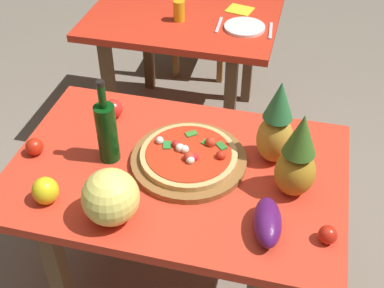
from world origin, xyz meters
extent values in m
plane|color=gray|center=(0.00, 0.00, 0.00)|extent=(10.00, 10.00, 0.00)
cube|color=brown|center=(-0.36, 0.36, 0.37)|extent=(0.06, 0.06, 0.73)
cube|color=brown|center=(0.36, 0.36, 0.37)|extent=(0.06, 0.06, 0.73)
cube|color=red|center=(0.00, 0.00, 0.75)|extent=(1.23, 0.82, 0.04)
cube|color=brown|center=(-0.65, 0.90, 0.37)|extent=(0.06, 0.06, 0.73)
cube|color=brown|center=(0.05, 0.90, 0.37)|extent=(0.06, 0.06, 0.73)
cube|color=brown|center=(-0.65, 1.59, 0.37)|extent=(0.06, 0.06, 0.73)
cube|color=brown|center=(0.05, 1.59, 0.37)|extent=(0.06, 0.06, 0.73)
cube|color=red|center=(-0.30, 1.24, 0.75)|extent=(1.06, 0.80, 0.04)
cube|color=brown|center=(-0.18, 2.11, 0.21)|extent=(0.04, 0.04, 0.41)
cube|color=brown|center=(-0.51, 2.10, 0.21)|extent=(0.04, 0.04, 0.41)
cube|color=brown|center=(-0.18, 1.78, 0.21)|extent=(0.04, 0.04, 0.41)
cube|color=brown|center=(-0.51, 1.77, 0.21)|extent=(0.04, 0.04, 0.41)
cube|color=brown|center=(-0.34, 1.94, 0.43)|extent=(0.41, 0.41, 0.04)
cylinder|color=brown|center=(0.04, 0.04, 0.78)|extent=(0.43, 0.43, 0.02)
cylinder|color=tan|center=(0.04, 0.04, 0.81)|extent=(0.36, 0.36, 0.02)
cylinder|color=red|center=(0.04, 0.04, 0.82)|extent=(0.32, 0.32, 0.00)
sphere|color=red|center=(0.15, 0.04, 0.83)|extent=(0.04, 0.04, 0.04)
sphere|color=red|center=(0.06, 0.01, 0.83)|extent=(0.03, 0.03, 0.03)
sphere|color=red|center=(0.05, 0.00, 0.83)|extent=(0.04, 0.04, 0.04)
sphere|color=red|center=(-0.02, 0.06, 0.83)|extent=(0.03, 0.03, 0.03)
sphere|color=red|center=(0.10, 0.10, 0.83)|extent=(0.04, 0.04, 0.04)
cube|color=#288132|center=(-0.05, 0.06, 0.82)|extent=(0.04, 0.05, 0.00)
cube|color=#2D772B|center=(0.14, 0.10, 0.82)|extent=(0.05, 0.05, 0.00)
cube|color=#39862E|center=(0.02, 0.14, 0.82)|extent=(0.05, 0.05, 0.00)
cube|color=#317823|center=(0.09, 0.10, 0.82)|extent=(0.05, 0.04, 0.00)
sphere|color=white|center=(-0.08, 0.07, 0.83)|extent=(0.03, 0.03, 0.03)
sphere|color=silver|center=(0.02, 0.04, 0.83)|extent=(0.03, 0.03, 0.03)
sphere|color=white|center=(0.05, -0.01, 0.83)|extent=(0.03, 0.03, 0.03)
sphere|color=white|center=(0.00, 0.04, 0.83)|extent=(0.03, 0.03, 0.03)
cylinder|color=#0A390F|center=(-0.26, -0.01, 0.89)|extent=(0.08, 0.08, 0.23)
cylinder|color=#0A390F|center=(-0.26, -0.01, 1.05)|extent=(0.03, 0.03, 0.09)
cylinder|color=black|center=(-0.26, -0.01, 1.10)|extent=(0.03, 0.03, 0.02)
ellipsoid|color=#AE8121|center=(0.42, -0.02, 0.86)|extent=(0.14, 0.14, 0.18)
cone|color=#3C6922|center=(0.42, -0.02, 1.02)|extent=(0.11, 0.11, 0.15)
ellipsoid|color=#BC8A2E|center=(0.33, 0.14, 0.87)|extent=(0.13, 0.13, 0.19)
cone|color=#2C6F3A|center=(0.33, 0.14, 1.04)|extent=(0.11, 0.11, 0.15)
sphere|color=#EBE26A|center=(-0.14, -0.28, 0.86)|extent=(0.19, 0.19, 0.19)
ellipsoid|color=yellow|center=(-0.39, -0.26, 0.82)|extent=(0.09, 0.09, 0.10)
ellipsoid|color=#4F1657|center=(0.36, -0.22, 0.82)|extent=(0.12, 0.21, 0.09)
sphere|color=red|center=(-0.54, -0.05, 0.80)|extent=(0.07, 0.07, 0.07)
sphere|color=red|center=(0.55, -0.21, 0.80)|extent=(0.06, 0.06, 0.06)
sphere|color=red|center=(-0.34, 0.24, 0.81)|extent=(0.08, 0.08, 0.08)
cylinder|color=gold|center=(-0.30, 1.15, 0.83)|extent=(0.06, 0.06, 0.11)
cylinder|color=white|center=(0.06, 1.15, 0.78)|extent=(0.22, 0.22, 0.02)
cube|color=silver|center=(-0.08, 1.15, 0.77)|extent=(0.02, 0.18, 0.01)
cube|color=silver|center=(0.20, 1.15, 0.77)|extent=(0.03, 0.18, 0.01)
cube|color=yellow|center=(0.00, 1.36, 0.77)|extent=(0.16, 0.15, 0.01)
camera|label=1|loc=(0.38, -1.30, 2.02)|focal=46.77mm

